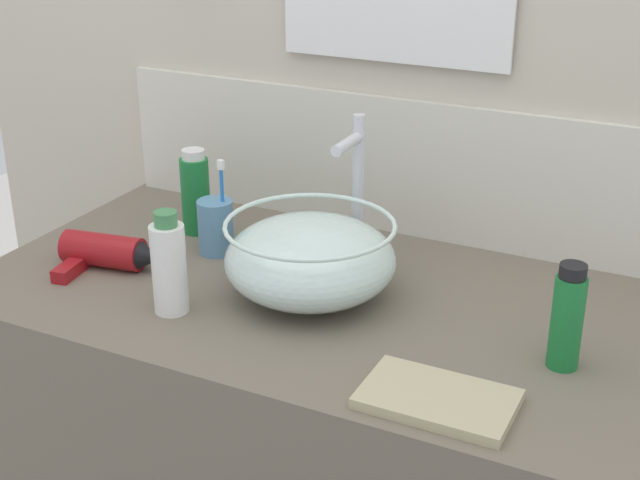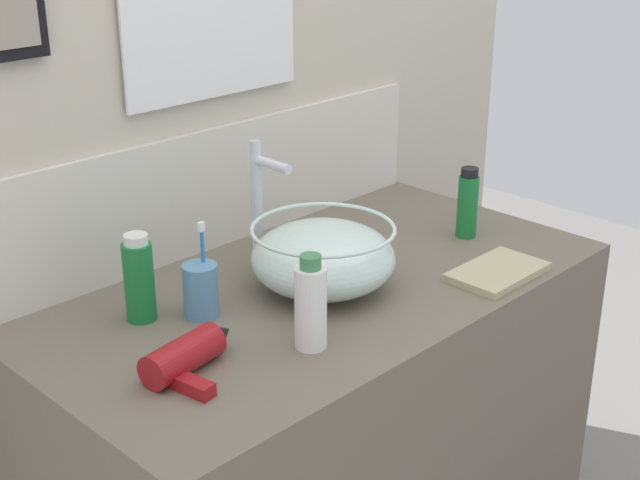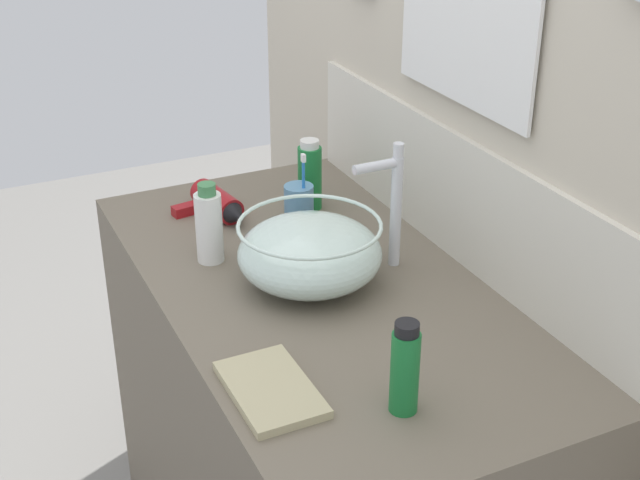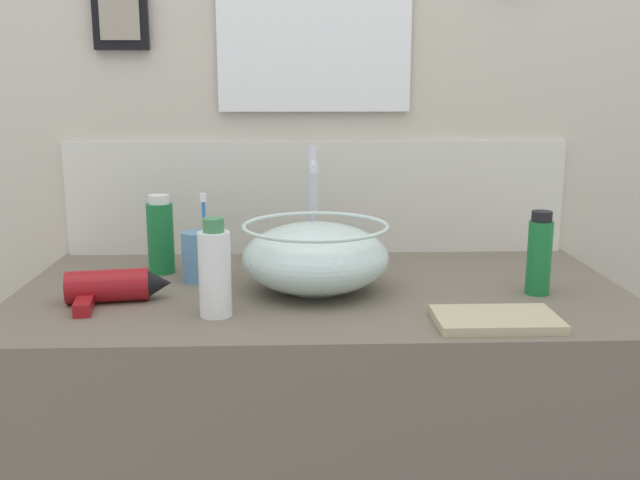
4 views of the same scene
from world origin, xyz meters
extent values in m
cube|color=#6B6051|center=(0.00, 0.00, 0.46)|extent=(1.22, 0.64, 0.92)
cube|color=beige|center=(0.00, 0.35, 1.19)|extent=(2.08, 0.06, 2.38)
cube|color=beige|center=(0.00, 0.31, 1.06)|extent=(1.20, 0.02, 0.27)
cube|color=black|center=(-0.44, 0.31, 1.48)|extent=(0.12, 0.02, 0.15)
cube|color=gray|center=(-0.44, 0.30, 1.48)|extent=(0.09, 0.01, 0.11)
ellipsoid|color=silver|center=(-0.01, -0.02, 0.99)|extent=(0.29, 0.29, 0.14)
torus|color=silver|center=(-0.01, -0.02, 1.05)|extent=(0.29, 0.29, 0.01)
torus|color=#B2B7BC|center=(-0.01, -0.02, 0.92)|extent=(0.11, 0.11, 0.01)
cylinder|color=silver|center=(-0.01, 0.18, 1.04)|extent=(0.02, 0.02, 0.24)
cylinder|color=silver|center=(-0.01, 0.13, 1.15)|extent=(0.02, 0.10, 0.02)
cylinder|color=silver|center=(-0.01, 0.18, 1.18)|extent=(0.02, 0.02, 0.03)
cylinder|color=maroon|center=(-0.41, -0.08, 0.95)|extent=(0.16, 0.09, 0.06)
cone|color=black|center=(-0.31, -0.06, 0.95)|extent=(0.05, 0.06, 0.05)
cube|color=maroon|center=(-0.44, -0.13, 0.93)|extent=(0.04, 0.09, 0.02)
cylinder|color=#598CB2|center=(-0.26, 0.07, 0.97)|extent=(0.07, 0.07, 0.10)
cylinder|color=blue|center=(-0.24, 0.07, 1.01)|extent=(0.01, 0.01, 0.16)
cube|color=white|center=(-0.24, 0.07, 1.10)|extent=(0.01, 0.01, 0.02)
cylinder|color=#197233|center=(-0.35, 0.14, 1.00)|extent=(0.06, 0.06, 0.15)
cylinder|color=silver|center=(-0.35, 0.14, 1.08)|extent=(0.04, 0.04, 0.02)
cylinder|color=white|center=(-0.20, -0.17, 1.00)|extent=(0.06, 0.06, 0.15)
cylinder|color=#3F7F4C|center=(-0.20, -0.17, 1.08)|extent=(0.04, 0.04, 0.02)
cylinder|color=#197233|center=(0.42, -0.05, 0.99)|extent=(0.05, 0.05, 0.14)
cylinder|color=black|center=(0.42, -0.05, 1.07)|extent=(0.04, 0.04, 0.02)
cube|color=tan|center=(0.29, -0.23, 0.93)|extent=(0.21, 0.13, 0.02)
camera|label=1|loc=(0.61, -1.23, 1.62)|focal=50.00mm
camera|label=2|loc=(-1.18, -1.16, 1.70)|focal=50.00mm
camera|label=3|loc=(1.41, -0.67, 1.83)|focal=50.00mm
camera|label=4|loc=(-0.06, -1.39, 1.33)|focal=40.00mm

